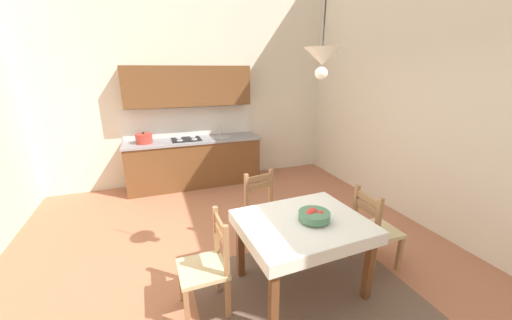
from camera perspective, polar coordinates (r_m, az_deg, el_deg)
name	(u,v)px	position (r m, az deg, el deg)	size (l,w,h in m)	color
ground_plane	(241,267)	(3.60, -2.90, -20.14)	(5.97, 6.43, 0.10)	#AD6B4C
wall_back	(192,70)	(5.76, -12.53, 16.91)	(5.97, 0.12, 4.26)	silver
wall_right	(448,70)	(4.49, 33.57, 14.47)	(0.12, 6.43, 4.26)	silver
area_rug	(304,291)	(3.25, 9.46, -24.03)	(2.10, 1.60, 0.01)	brown
kitchen_cabinetry	(193,141)	(5.57, -12.33, 3.67)	(2.45, 0.63, 2.20)	brown
dining_table	(302,233)	(2.96, 9.09, -13.91)	(1.24, 1.04, 0.75)	brown
dining_chair_tv_side	(207,267)	(2.82, -9.60, -19.97)	(0.43, 0.43, 0.93)	#D1BC89
dining_chair_window_side	(374,230)	(3.55, 22.18, -12.62)	(0.43, 0.43, 0.93)	#D1BC89
dining_chair_kitchen_side	(265,211)	(3.69, 1.68, -10.06)	(0.49, 0.49, 0.93)	#D1BC89
fruit_bowl	(314,215)	(2.87, 11.31, -10.61)	(0.30, 0.30, 0.12)	#4C7F5B
pendant_lamp	(322,57)	(2.67, 12.86, 19.04)	(0.32, 0.32, 0.81)	black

